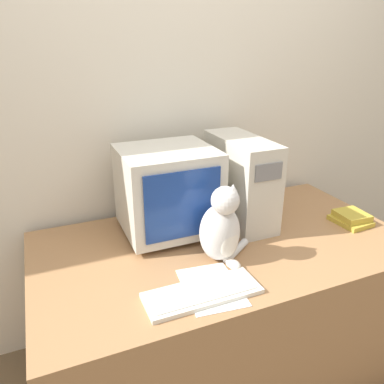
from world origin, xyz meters
name	(u,v)px	position (x,y,z in m)	size (l,w,h in m)	color
wall_back	(181,116)	(0.00, 1.01, 1.25)	(7.00, 0.05, 2.50)	beige
desk	(222,306)	(0.00, 0.47, 0.37)	(1.75, 0.95, 0.75)	#9E7047
crt_monitor	(168,190)	(-0.20, 0.68, 0.96)	(0.44, 0.41, 0.42)	beige
computer_tower	(240,180)	(0.18, 0.66, 0.97)	(0.20, 0.48, 0.44)	beige
keyboard	(202,293)	(-0.26, 0.15, 0.76)	(0.44, 0.17, 0.02)	silver
cat	(222,229)	(-0.08, 0.35, 0.89)	(0.28, 0.24, 0.35)	silver
book_stack	(351,218)	(0.71, 0.40, 0.77)	(0.16, 0.19, 0.06)	gold
pen	(178,287)	(-0.33, 0.23, 0.75)	(0.14, 0.05, 0.01)	maroon
paper_sheet	(211,287)	(-0.21, 0.18, 0.75)	(0.24, 0.32, 0.00)	white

